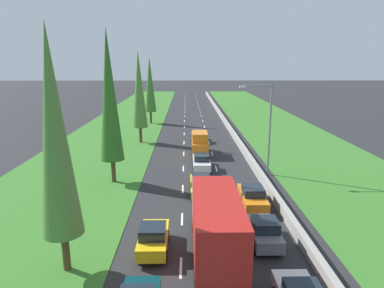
% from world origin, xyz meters
% --- Properties ---
extents(ground_plane, '(300.00, 300.00, 0.00)m').
position_xyz_m(ground_plane, '(0.00, 60.00, 0.00)').
color(ground_plane, '#28282B').
rests_on(ground_plane, ground).
extents(grass_verge_left, '(14.00, 140.00, 0.04)m').
position_xyz_m(grass_verge_left, '(-12.65, 60.00, 0.02)').
color(grass_verge_left, '#387528').
rests_on(grass_verge_left, ground).
extents(grass_verge_right, '(14.00, 140.00, 0.04)m').
position_xyz_m(grass_verge_right, '(14.35, 60.00, 0.02)').
color(grass_verge_right, '#387528').
rests_on(grass_verge_right, ground).
extents(median_barrier, '(0.44, 120.00, 0.85)m').
position_xyz_m(median_barrier, '(5.70, 60.00, 0.42)').
color(median_barrier, '#9E9B93').
rests_on(median_barrier, ground).
extents(lane_markings, '(3.64, 116.00, 0.01)m').
position_xyz_m(lane_markings, '(0.00, 60.00, 0.01)').
color(lane_markings, white).
rests_on(lane_markings, ground).
extents(yellow_hatchback_left_lane, '(1.74, 3.90, 1.72)m').
position_xyz_m(yellow_hatchback_left_lane, '(-3.40, 16.78, 0.84)').
color(yellow_hatchback_left_lane, yellow).
rests_on(yellow_hatchback_left_lane, ground).
extents(red_box_truck_centre_lane, '(2.46, 9.40, 4.18)m').
position_xyz_m(red_box_truck_centre_lane, '(0.17, 15.62, 2.18)').
color(red_box_truck_centre_lane, black).
rests_on(red_box_truck_centre_lane, ground).
extents(grey_hatchback_right_lane, '(1.74, 3.90, 1.72)m').
position_xyz_m(grey_hatchback_right_lane, '(3.37, 17.49, 0.84)').
color(grey_hatchback_right_lane, slate).
rests_on(grey_hatchback_right_lane, ground).
extents(yellow_sedan_centre_lane, '(1.82, 4.50, 1.64)m').
position_xyz_m(yellow_sedan_centre_lane, '(-0.19, 25.75, 0.81)').
color(yellow_sedan_centre_lane, yellow).
rests_on(yellow_sedan_centre_lane, ground).
extents(white_sedan_centre_lane, '(1.82, 4.50, 1.64)m').
position_xyz_m(white_sedan_centre_lane, '(0.16, 32.85, 0.81)').
color(white_sedan_centre_lane, white).
rests_on(white_sedan_centre_lane, ground).
extents(orange_van_centre_lane, '(1.96, 4.90, 2.82)m').
position_xyz_m(orange_van_centre_lane, '(0.21, 38.74, 1.40)').
color(orange_van_centre_lane, orange).
rests_on(orange_van_centre_lane, ground).
extents(orange_hatchback_centre_lane, '(1.74, 3.90, 1.72)m').
position_xyz_m(orange_hatchback_centre_lane, '(0.19, 45.72, 0.84)').
color(orange_hatchback_centre_lane, orange).
rests_on(orange_hatchback_centre_lane, ground).
extents(orange_sedan_right_lane, '(1.82, 4.50, 1.64)m').
position_xyz_m(orange_sedan_right_lane, '(3.74, 23.22, 0.81)').
color(orange_sedan_right_lane, orange).
rests_on(orange_sedan_right_lane, ground).
extents(poplar_tree_nearest, '(2.13, 2.13, 13.01)m').
position_xyz_m(poplar_tree_nearest, '(-7.94, 14.95, 7.56)').
color(poplar_tree_nearest, '#4C3823').
rests_on(poplar_tree_nearest, ground).
extents(poplar_tree_second, '(2.15, 2.15, 14.05)m').
position_xyz_m(poplar_tree_second, '(-8.27, 28.99, 8.08)').
color(poplar_tree_second, '#4C3823').
rests_on(poplar_tree_second, ground).
extents(poplar_tree_third, '(2.11, 2.11, 12.60)m').
position_xyz_m(poplar_tree_third, '(-7.82, 45.25, 7.35)').
color(poplar_tree_third, '#4C3823').
rests_on(poplar_tree_third, ground).
extents(poplar_tree_fourth, '(2.10, 2.10, 12.03)m').
position_xyz_m(poplar_tree_fourth, '(-7.94, 60.69, 7.06)').
color(poplar_tree_fourth, '#4C3823').
rests_on(poplar_tree_fourth, ground).
extents(street_light_mast, '(3.20, 0.28, 9.00)m').
position_xyz_m(street_light_mast, '(6.38, 30.90, 5.23)').
color(street_light_mast, gray).
rests_on(street_light_mast, ground).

